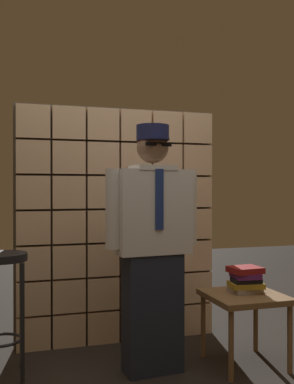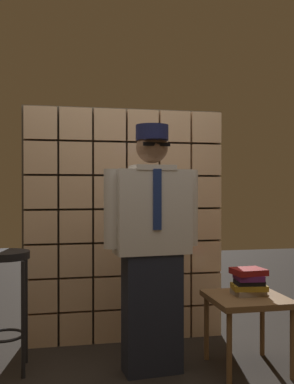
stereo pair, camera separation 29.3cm
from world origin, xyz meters
The scene contains 6 objects.
glass_block_wall centered at (0.00, 1.11, 0.95)m, with size 1.66×0.10×1.94m.
standing_person centered at (0.08, 0.44, 0.88)m, with size 0.67×0.30×1.68m.
bar_stool centered at (-0.91, 0.65, 0.61)m, with size 0.34×0.34×0.82m.
side_table centered at (0.73, 0.36, 0.44)m, with size 0.52×0.52×0.51m.
book_stack centered at (0.76, 0.39, 0.60)m, with size 0.26×0.21×0.18m.
coffee_mug centered at (0.82, 0.44, 0.55)m, with size 0.13×0.08×0.09m.
Camera 2 is at (-0.56, -2.53, 1.25)m, focal length 41.84 mm.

